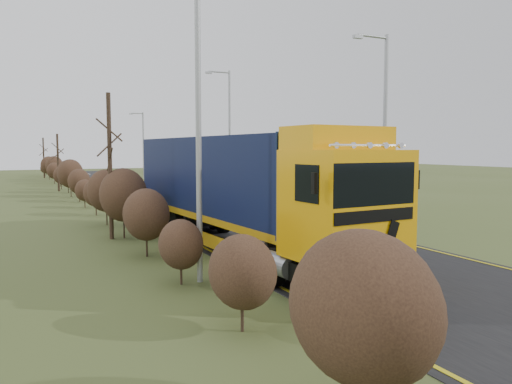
{
  "coord_description": "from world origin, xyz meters",
  "views": [
    {
      "loc": [
        -10.12,
        -17.13,
        3.78
      ],
      "look_at": [
        -0.77,
        2.0,
        1.91
      ],
      "focal_mm": 35.0,
      "sensor_mm": 36.0,
      "label": 1
    }
  ],
  "objects_px": {
    "lorry": "(240,185)",
    "streetlight_near": "(383,126)",
    "car_blue_sedan": "(243,183)",
    "speed_sign": "(270,187)",
    "car_red_hatchback": "(258,189)"
  },
  "relations": [
    {
      "from": "lorry",
      "to": "streetlight_near",
      "type": "distance_m",
      "value": 7.71
    },
    {
      "from": "streetlight_near",
      "to": "car_blue_sedan",
      "type": "bearing_deg",
      "value": 80.53
    },
    {
      "from": "lorry",
      "to": "speed_sign",
      "type": "bearing_deg",
      "value": 53.79
    },
    {
      "from": "lorry",
      "to": "car_red_hatchback",
      "type": "bearing_deg",
      "value": 58.1
    },
    {
      "from": "car_red_hatchback",
      "to": "speed_sign",
      "type": "relative_size",
      "value": 1.9
    },
    {
      "from": "car_blue_sedan",
      "to": "speed_sign",
      "type": "relative_size",
      "value": 1.91
    },
    {
      "from": "lorry",
      "to": "speed_sign",
      "type": "distance_m",
      "value": 13.09
    },
    {
      "from": "car_red_hatchback",
      "to": "streetlight_near",
      "type": "relative_size",
      "value": 0.45
    },
    {
      "from": "car_blue_sedan",
      "to": "streetlight_near",
      "type": "relative_size",
      "value": 0.45
    },
    {
      "from": "speed_sign",
      "to": "streetlight_near",
      "type": "bearing_deg",
      "value": -88.35
    },
    {
      "from": "streetlight_near",
      "to": "speed_sign",
      "type": "relative_size",
      "value": 4.23
    },
    {
      "from": "car_red_hatchback",
      "to": "speed_sign",
      "type": "height_order",
      "value": "speed_sign"
    },
    {
      "from": "car_red_hatchback",
      "to": "streetlight_near",
      "type": "distance_m",
      "value": 18.09
    },
    {
      "from": "lorry",
      "to": "speed_sign",
      "type": "xyz_separation_m",
      "value": [
        7.01,
        11.01,
        -1.05
      ]
    },
    {
      "from": "lorry",
      "to": "speed_sign",
      "type": "height_order",
      "value": "lorry"
    }
  ]
}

